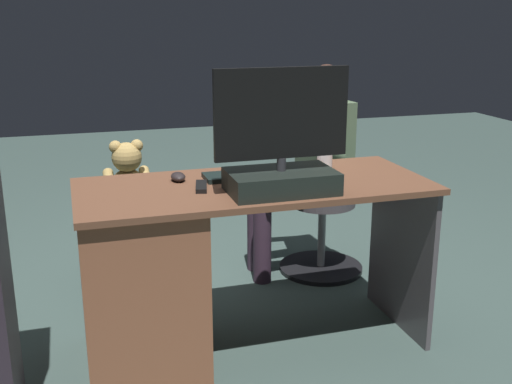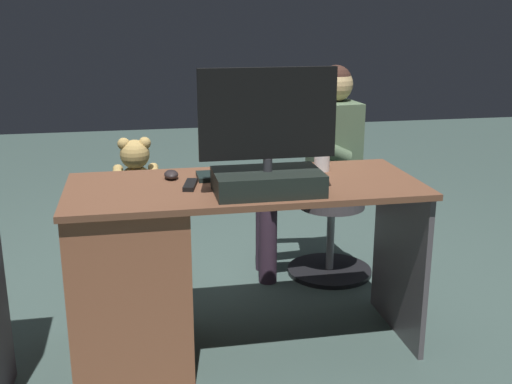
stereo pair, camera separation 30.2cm
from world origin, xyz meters
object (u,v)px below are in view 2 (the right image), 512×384
keyboard (246,174)px  visitor_chair (331,231)px  tv_remote (190,185)px  office_chair_teddy (139,236)px  desk (155,268)px  cup (322,161)px  person (318,156)px  computer_mouse (171,175)px  monitor (268,159)px  teddy_bear (136,173)px

keyboard → visitor_chair: size_ratio=0.88×
tv_remote → office_chair_teddy: bearing=-62.4°
desk → keyboard: size_ratio=3.49×
cup → person: bearing=-105.0°
computer_mouse → person: size_ratio=0.08×
desk → cup: (-0.76, -0.15, 0.39)m
office_chair_teddy → desk: bearing=94.3°
desk → person: (-0.91, -0.70, 0.28)m
desk → visitor_chair: 1.22m
keyboard → computer_mouse: 0.32m
cup → visitor_chair: 0.80m
computer_mouse → person: person is taller
monitor → person: monitor is taller
tv_remote → person: person is taller
desk → monitor: size_ratio=2.74×
computer_mouse → visitor_chair: computer_mouse is taller
monitor → teddy_bear: bearing=-61.8°
monitor → keyboard: size_ratio=1.28×
computer_mouse → cup: bearing=-179.0°
computer_mouse → tv_remote: bearing=114.9°
monitor → keyboard: (0.04, -0.26, -0.13)m
cup → teddy_bear: bearing=-38.6°
desk → tv_remote: bearing=175.4°
computer_mouse → visitor_chair: size_ratio=0.20×
monitor → visitor_chair: (-0.54, -0.84, -0.63)m
computer_mouse → office_chair_teddy: (0.15, -0.66, -0.51)m
keyboard → visitor_chair: keyboard is taller
tv_remote → teddy_bear: teddy_bear is taller
desk → computer_mouse: bearing=-124.1°
desk → cup: 0.87m
computer_mouse → tv_remote: 0.16m
cup → monitor: bearing=43.6°
computer_mouse → cup: (-0.67, -0.01, 0.03)m
desk → teddy_bear: bearing=-85.7°
person → office_chair_teddy: bearing=-5.4°
tv_remote → keyboard: bearing=-142.5°
monitor → office_chair_teddy: 1.24m
keyboard → office_chair_teddy: (0.47, -0.69, -0.50)m
teddy_bear → person: bearing=173.9°
keyboard → visitor_chair: (-0.58, -0.59, -0.51)m
desk → person: person is taller
keyboard → cup: size_ratio=4.73×
office_chair_teddy → visitor_chair: same height
cup → tv_remote: bearing=14.7°
cup → person: person is taller
office_chair_teddy → person: size_ratio=0.41×
desk → computer_mouse: size_ratio=15.28×
cup → office_chair_teddy: size_ratio=0.19×
monitor → person: size_ratio=0.46×
office_chair_teddy → visitor_chair: 1.06m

